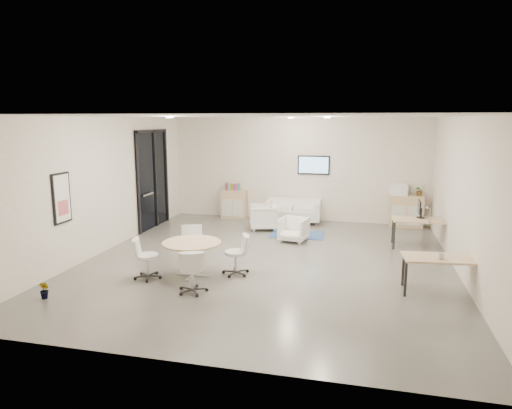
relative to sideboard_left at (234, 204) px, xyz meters
The scene contains 21 objects.
room_shell 4.86m from the sideboard_left, 64.76° to the right, with size 9.60×10.60×4.80m.
glass_door 2.82m from the sideboard_left, 137.85° to the right, with size 0.09×1.90×2.85m.
artwork 6.28m from the sideboard_left, 108.49° to the right, with size 0.05×0.54×1.04m.
wall_tv 2.84m from the sideboard_left, ahead, with size 0.98×0.06×0.58m.
ceiling_spots 4.75m from the sideboard_left, 62.19° to the right, with size 3.14×4.14×0.03m.
sideboard_left is the anchor object (origin of this frame).
sideboard_right 5.29m from the sideboard_left, ahead, with size 0.95×0.46×0.95m.
books 0.56m from the sideboard_left, behind, with size 0.46×0.14×0.22m.
printer 5.12m from the sideboard_left, ahead, with size 0.56×0.50×0.36m.
loveseat 1.98m from the sideboard_left, ahead, with size 1.69×0.93×0.62m.
blue_rug 2.91m from the sideboard_left, 36.45° to the right, with size 1.45×0.97×0.01m, color #33569C.
armchair_left 1.82m from the sideboard_left, 45.98° to the right, with size 0.76×0.72×0.79m, color silver.
armchair_right 3.35m from the sideboard_left, 46.40° to the right, with size 0.67×0.63×0.69m, color silver.
desk_rear 5.92m from the sideboard_left, 22.64° to the right, with size 1.41×0.74×0.72m.
desk_front 7.69m from the sideboard_left, 44.76° to the right, with size 1.38×0.79×0.69m.
monitor 5.84m from the sideboard_left, 21.43° to the right, with size 0.20×0.50×0.44m.
round_table 5.63m from the sideboard_left, 82.48° to the right, with size 1.18×1.18×0.72m.
meeting_chairs 5.63m from the sideboard_left, 82.48° to the right, with size 2.40×2.40×0.82m.
plant_cabinet 5.67m from the sideboard_left, ahead, with size 0.28×0.31×0.24m, color #3F7F3F.
plant_floor 7.45m from the sideboard_left, 100.59° to the right, with size 0.18×0.33×0.15m, color #3F7F3F.
cup 7.76m from the sideboard_left, 45.52° to the right, with size 0.12×0.09×0.12m, color white.
Camera 1 is at (2.04, -9.61, 3.13)m, focal length 32.00 mm.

